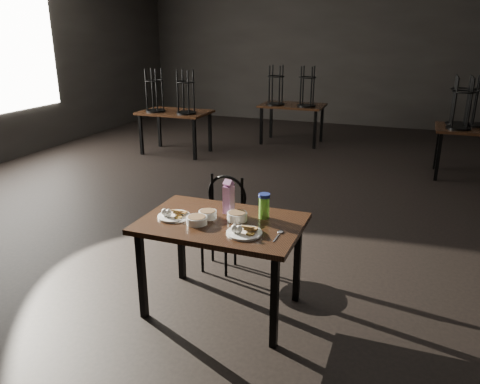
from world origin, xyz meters
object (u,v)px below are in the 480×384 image
at_px(main_table, 221,231).
at_px(bentwood_chair, 222,215).
at_px(juice_carton, 229,198).
at_px(water_bottle, 264,206).

height_order(main_table, bentwood_chair, bentwood_chair).
bearing_deg(main_table, bentwood_chair, 112.57).
distance_m(main_table, juice_carton, 0.27).
height_order(juice_carton, bentwood_chair, juice_carton).
xyz_separation_m(main_table, bentwood_chair, (-0.28, 0.66, -0.16)).
xyz_separation_m(water_bottle, bentwood_chair, (-0.56, 0.49, -0.34)).
bearing_deg(bentwood_chair, water_bottle, -36.79).
height_order(main_table, water_bottle, water_bottle).
distance_m(water_bottle, bentwood_chair, 0.82).
distance_m(juice_carton, bentwood_chair, 0.67).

